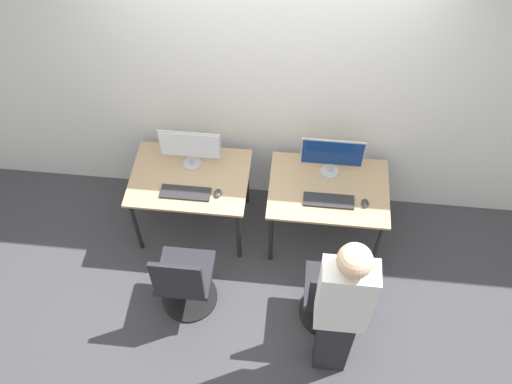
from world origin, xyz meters
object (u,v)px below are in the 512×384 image
Objects in this scene: monitor_right at (332,155)px; mouse_right at (365,203)px; office_chair_right at (331,298)px; person_right at (342,309)px; mouse_left at (218,193)px; office_chair_left at (185,283)px; monitor_left at (190,147)px; keyboard_left at (186,193)px; keyboard_right at (329,201)px.

mouse_right is (0.30, -0.32, -0.20)m from monitor_right.
person_right reaches higher than office_chair_right.
office_chair_left reaches higher than mouse_left.
monitor_left reaches higher than keyboard_left.
keyboard_left is 4.66× the size of mouse_left.
mouse_left is 0.10× the size of office_chair_left.
office_chair_left is (0.08, -0.98, -0.56)m from monitor_left.
monitor_left is 1.87m from person_right.
mouse_right is (1.49, 0.04, 0.01)m from keyboard_left.
monitor_left reaches higher than office_chair_left.
monitor_right is 0.59× the size of office_chair_right.
mouse_left is 0.78m from office_chair_left.
mouse_left reaches higher than keyboard_right.
keyboard_right is (1.12, 0.69, 0.35)m from office_chair_left.
monitor_left is 0.46m from mouse_left.
mouse_left is (0.27, 0.02, 0.01)m from keyboard_left.
keyboard_right is 0.30m from mouse_right.
keyboard_left is 0.25× the size of person_right.
keyboard_left is 0.74m from office_chair_left.
monitor_left is 1.70m from office_chair_right.
mouse_right is (0.30, -0.00, 0.01)m from keyboard_right.
mouse_left is 1.01m from monitor_right.
office_chair_left is 1.19m from office_chair_right.
monitor_left is at bearing -178.37° from monitor_right.
keyboard_left and keyboard_right have the same top height.
keyboard_right is 1.10m from person_right.
mouse_right is at bearing 72.45° from office_chair_right.
office_chair_left is at bearing -83.39° from keyboard_left.
office_chair_right reaches higher than keyboard_left.
keyboard_left is at bearing -163.10° from monitor_right.
mouse_left and mouse_right have the same top height.
office_chair_left is (0.08, -0.65, -0.35)m from keyboard_left.
mouse_left is at bearing -159.60° from monitor_right.
mouse_left is 0.10× the size of office_chair_right.
person_right reaches higher than keyboard_right.
monitor_left is 1.26× the size of keyboard_left.
office_chair_right is at bearing -85.88° from monitor_right.
monitor_left is at bearing 166.44° from keyboard_right.
mouse_left is 0.17× the size of monitor_right.
office_chair_left reaches higher than mouse_right.
mouse_right is (1.22, 0.02, 0.00)m from mouse_left.
person_right reaches higher than mouse_left.
person_right is at bearing -86.95° from office_chair_right.
office_chair_right is (1.19, -0.02, 0.00)m from office_chair_left.
keyboard_left is 1.47m from office_chair_right.
monitor_right is (1.19, 0.36, 0.21)m from keyboard_left.
monitor_left is 1.53m from mouse_right.
office_chair_left is at bearing -106.13° from mouse_left.
monitor_right is 0.38m from keyboard_right.
monitor_left is at bearing 94.40° from office_chair_left.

